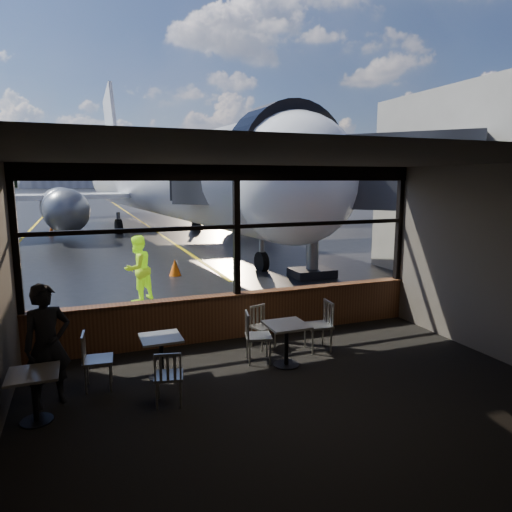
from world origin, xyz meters
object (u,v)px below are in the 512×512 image
airliner (161,133)px  chair_mid_s (169,376)px  chair_mid_w (98,360)px  passenger (47,345)px  cafe_table_mid (162,357)px  chair_near_e (318,326)px  jet_bridge (285,209)px  chair_near_n (263,327)px  cafe_table_left (35,397)px  chair_near_w (258,337)px  cone_wing (51,230)px  cafe_table_near (286,345)px  ground_crew (138,269)px  cone_nose (175,267)px

airliner → chair_mid_s: size_ratio=45.53×
chair_mid_w → passenger: bearing=-62.4°
cafe_table_mid → chair_near_e: (2.98, 0.17, 0.13)m
jet_bridge → chair_near_n: size_ratio=12.34×
cafe_table_left → chair_near_w: chair_near_w is taller
airliner → cone_wing: 8.62m
chair_near_n → chair_mid_w: 3.11m
airliner → cafe_table_near: 21.73m
chair_mid_s → passenger: bearing=171.0°
cafe_table_near → chair_near_e: bearing=27.1°
jet_bridge → cafe_table_mid: bearing=-127.9°
chair_near_e → cafe_table_mid: bearing=98.3°
jet_bridge → passenger: jet_bridge is taller
airliner → chair_mid_s: 22.60m
cone_wing → chair_near_w: bearing=-78.5°
airliner → ground_crew: (-3.35, -15.59, -5.05)m
ground_crew → chair_near_w: bearing=66.2°
chair_mid_w → cafe_table_mid: bearing=96.9°
airliner → passenger: airliner is taller
jet_bridge → chair_mid_w: 9.60m
ground_crew → cone_wing: bearing=-120.2°
chair_near_e → cone_nose: (-1.19, 7.85, -0.20)m
cafe_table_near → chair_near_n: chair_near_n is taller
chair_near_n → cone_nose: 7.37m
chair_mid_s → cone_nose: chair_mid_s is taller
cafe_table_near → chair_near_e: size_ratio=0.79×
chair_mid_s → cone_wing: chair_mid_s is taller
cafe_table_mid → chair_near_w: size_ratio=0.76×
cafe_table_near → cafe_table_mid: bearing=172.8°
cafe_table_mid → chair_near_w: (1.72, 0.06, 0.11)m
chair_near_w → chair_near_n: chair_near_w is taller
cone_wing → passenger: bearing=-87.2°
cafe_table_near → chair_mid_w: bearing=175.5°
cafe_table_mid → chair_near_e: chair_near_e is taller
chair_near_e → chair_near_w: bearing=100.2°
cafe_table_near → cone_wing: cafe_table_near is taller
chair_near_n → chair_mid_s: size_ratio=0.97×
chair_near_n → cafe_table_near: bearing=76.6°
passenger → ground_crew: passenger is taller
jet_bridge → cone_wing: size_ratio=18.60×
chair_near_e → ground_crew: 5.66m
chair_near_w → passenger: (-3.37, -0.36, 0.43)m
chair_near_e → ground_crew: ground_crew is taller
jet_bridge → cone_nose: size_ratio=18.10×
jet_bridge → cafe_table_left: jet_bridge is taller
airliner → cafe_table_left: (-5.40, -21.47, -5.58)m
cafe_table_left → chair_near_w: (3.53, 0.84, 0.11)m
chair_mid_s → airliner: bearing=92.8°
jet_bridge → passenger: size_ratio=5.73×
jet_bridge → chair_mid_s: 9.73m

